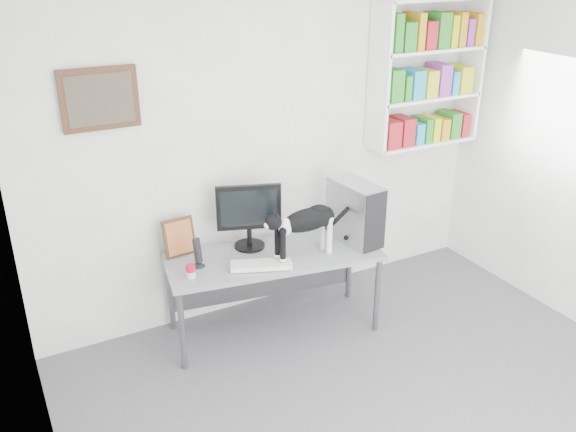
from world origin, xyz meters
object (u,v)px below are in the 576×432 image
Objects in this scene: bookshelf at (427,74)px; monitor at (249,216)px; desk at (274,292)px; speaker at (198,252)px; keyboard at (261,265)px; cat at (306,232)px; leaning_print at (179,236)px; soup_can at (191,271)px; pc_tower at (355,212)px.

bookshelf is 2.35× the size of monitor.
speaker is (-0.57, 0.09, 0.46)m from desk.
speaker is at bearing 172.38° from keyboard.
desk is 0.60m from cat.
desk is 7.04× the size of speaker.
keyboard is at bearing -50.67° from leaning_print.
bookshelf is 2.60m from soup_can.
pc_tower is (0.79, -0.28, -0.02)m from monitor.
monitor is 2.28× the size of speaker.
cat is (0.30, -0.35, -0.06)m from monitor.
monitor reaches higher than keyboard.
monitor is at bearing 155.52° from pc_tower.
bookshelf is 1.97m from monitor.
bookshelf is 1.39m from pc_tower.
pc_tower reaches higher than desk.
speaker is (-2.21, -0.24, -1.06)m from bookshelf.
cat is (-1.44, -0.48, -0.97)m from bookshelf.
speaker reaches higher than desk.
bookshelf is 2.55× the size of pc_tower.
keyboard is 0.68× the size of cat.
bookshelf is 0.76× the size of desk.
speaker is (-0.40, 0.23, 0.10)m from keyboard.
keyboard is 0.41m from cat.
monitor is 5.39× the size of soup_can.
monitor is at bearing -175.81° from bookshelf.
desk is at bearing 60.88° from keyboard.
soup_can is (-1.36, 0.03, -0.19)m from pc_tower.
desk is at bearing 168.31° from pc_tower.
leaning_print is (-1.31, 0.41, -0.09)m from pc_tower.
bookshelf is 12.65× the size of soup_can.
desk is 0.42m from keyboard.
monitor reaches higher than leaning_print.
soup_can is 0.15× the size of cat.
desk is at bearing -32.73° from leaning_print.
soup_can is at bearing -141.81° from speaker.
soup_can is (-0.51, 0.09, 0.03)m from keyboard.
leaning_print reaches higher than soup_can.
desk is 0.90m from pc_tower.
leaning_print is 0.96m from cat.
cat is at bearing -31.45° from speaker.
soup_can is at bearing 169.85° from cat.
pc_tower is 1.61× the size of leaning_print.
leaning_print is at bearing 161.29° from desk.
monitor is 0.50m from speaker.
speaker is 0.26m from leaning_print.
cat is (0.87, -0.11, 0.16)m from soup_can.
monitor is at bearing 127.61° from desk.
desk is at bearing 138.45° from cat.
leaning_print is 0.40m from soup_can.
speaker is (-0.47, -0.11, -0.15)m from monitor.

